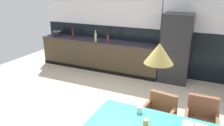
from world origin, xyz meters
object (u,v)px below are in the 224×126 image
(armchair_facing_counter, at_px, (201,116))
(bottle_spice_small, at_px, (73,33))
(bottle_vinegar_dark, at_px, (108,39))
(pendant_lamp_over_table_near, at_px, (159,53))
(mug_tall_blue, at_px, (146,122))
(cooking_pot, at_px, (57,33))
(mug_wide_latte, at_px, (139,109))
(armchair_corner_seat, at_px, (160,110))
(refrigerator_column, at_px, (176,49))
(bottle_oil_tall, at_px, (96,37))

(armchair_facing_counter, height_order, bottle_spice_small, bottle_spice_small)
(bottle_vinegar_dark, xyz_separation_m, pendant_lamp_over_table_near, (2.15, -3.14, 0.70))
(armchair_facing_counter, distance_m, pendant_lamp_over_table_near, 1.61)
(mug_tall_blue, height_order, cooking_pot, cooking_pot)
(mug_wide_latte, height_order, pendant_lamp_over_table_near, pendant_lamp_over_table_near)
(mug_wide_latte, xyz_separation_m, bottle_spice_small, (-3.26, 3.14, 0.22))
(mug_wide_latte, relative_size, mug_tall_blue, 1.12)
(armchair_corner_seat, distance_m, armchair_facing_counter, 0.63)
(refrigerator_column, relative_size, pendant_lamp_over_table_near, 1.85)
(refrigerator_column, xyz_separation_m, armchair_facing_counter, (0.81, -2.41, -0.40))
(cooking_pot, xyz_separation_m, bottle_oil_tall, (1.58, -0.21, 0.06))
(armchair_corner_seat, bearing_deg, armchair_facing_counter, -164.65)
(armchair_corner_seat, relative_size, bottle_spice_small, 2.70)
(bottle_vinegar_dark, bearing_deg, cooking_pot, 175.09)
(refrigerator_column, xyz_separation_m, mug_tall_blue, (0.17, -3.33, -0.11))
(armchair_facing_counter, relative_size, bottle_oil_tall, 2.37)
(mug_tall_blue, distance_m, cooking_pot, 5.22)
(armchair_facing_counter, relative_size, cooking_pot, 2.95)
(refrigerator_column, height_order, bottle_spice_small, refrigerator_column)
(refrigerator_column, distance_m, bottle_vinegar_dark, 1.90)
(bottle_vinegar_dark, bearing_deg, refrigerator_column, 5.15)
(bottle_oil_tall, height_order, bottle_vinegar_dark, bottle_oil_tall)
(armchair_corner_seat, distance_m, pendant_lamp_over_table_near, 1.47)
(armchair_corner_seat, height_order, mug_wide_latte, mug_wide_latte)
(armchair_corner_seat, xyz_separation_m, armchair_facing_counter, (0.63, 0.08, 0.01))
(armchair_corner_seat, distance_m, mug_wide_latte, 0.69)
(armchair_facing_counter, relative_size, bottle_spice_small, 2.86)
(armchair_facing_counter, distance_m, bottle_vinegar_dark, 3.55)
(bottle_oil_tall, bearing_deg, mug_wide_latte, -51.67)
(refrigerator_column, distance_m, mug_wide_latte, 3.08)
(refrigerator_column, bearing_deg, mug_tall_blue, -87.14)
(mug_wide_latte, distance_m, cooking_pot, 4.93)
(refrigerator_column, bearing_deg, bottle_spice_small, 178.89)
(refrigerator_column, height_order, bottle_vinegar_dark, refrigerator_column)
(armchair_facing_counter, bearing_deg, bottle_oil_tall, -36.52)
(cooking_pot, bearing_deg, pendant_lamp_over_table_near, -38.83)
(mug_tall_blue, xyz_separation_m, pendant_lamp_over_table_near, (0.10, 0.02, 0.92))
(pendant_lamp_over_table_near, bearing_deg, armchair_facing_counter, 58.71)
(pendant_lamp_over_table_near, bearing_deg, cooking_pot, 141.17)
(bottle_spice_small, bearing_deg, armchair_facing_counter, -31.29)
(armchair_corner_seat, height_order, pendant_lamp_over_table_near, pendant_lamp_over_table_near)
(mug_wide_latte, relative_size, bottle_spice_small, 0.44)
(bottle_spice_small, height_order, pendant_lamp_over_table_near, pendant_lamp_over_table_near)
(cooking_pot, bearing_deg, armchair_corner_seat, -31.67)
(mug_wide_latte, height_order, mug_tall_blue, mug_wide_latte)
(mug_tall_blue, relative_size, bottle_spice_small, 0.40)
(armchair_facing_counter, bearing_deg, armchair_corner_seat, 6.20)
(pendant_lamp_over_table_near, bearing_deg, bottle_vinegar_dark, 124.41)
(armchair_corner_seat, xyz_separation_m, cooking_pot, (-4.03, 2.49, 0.49))
(mug_wide_latte, distance_m, pendant_lamp_over_table_near, 0.98)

